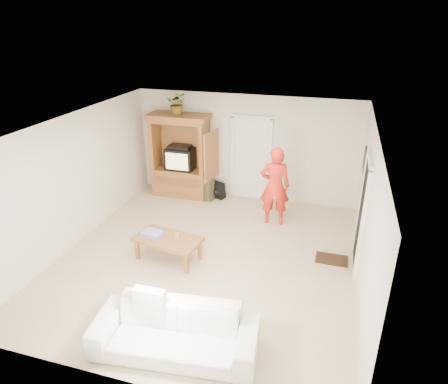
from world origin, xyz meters
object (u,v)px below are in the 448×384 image
at_px(sofa, 175,332).
at_px(coffee_table, 168,241).
at_px(armoire, 182,161).
at_px(man, 275,186).

relative_size(sofa, coffee_table, 1.70).
relative_size(armoire, man, 1.18).
height_order(man, sofa, man).
relative_size(man, sofa, 0.79).
bearing_deg(man, sofa, 72.56).
height_order(man, coffee_table, man).
xyz_separation_m(man, coffee_table, (-1.66, -2.02, -0.49)).
bearing_deg(coffee_table, man, 60.00).
bearing_deg(coffee_table, sofa, -54.63).
relative_size(armoire, coffee_table, 1.59).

